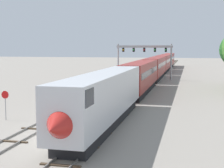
{
  "coord_description": "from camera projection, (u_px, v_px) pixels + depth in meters",
  "views": [
    {
      "loc": [
        9.43,
        -24.27,
        7.11
      ],
      "look_at": [
        1.0,
        12.0,
        3.0
      ],
      "focal_mm": 53.92,
      "sensor_mm": 36.0,
      "label": 1
    }
  ],
  "objects": [
    {
      "name": "ground_plane",
      "position": [
        65.0,
        138.0,
        26.4
      ],
      "size": [
        400.0,
        400.0,
        0.0
      ],
      "primitive_type": "plane",
      "color": "gray"
    },
    {
      "name": "track_main",
      "position": [
        159.0,
        75.0,
        84.03
      ],
      "size": [
        2.6,
        200.0,
        0.16
      ],
      "color": "slate",
      "rests_on": "ground"
    },
    {
      "name": "track_near",
      "position": [
        122.0,
        83.0,
        65.91
      ],
      "size": [
        2.6,
        160.0,
        0.16
      ],
      "color": "slate",
      "rests_on": "ground"
    },
    {
      "name": "passenger_train",
      "position": [
        156.0,
        67.0,
        74.82
      ],
      "size": [
        3.04,
        113.97,
        4.8
      ],
      "color": "silver",
      "rests_on": "ground"
    },
    {
      "name": "signal_gantry",
      "position": [
        144.0,
        53.0,
        72.34
      ],
      "size": [
        12.1,
        0.49,
        7.79
      ],
      "color": "#999BA0",
      "rests_on": "ground"
    },
    {
      "name": "stop_sign",
      "position": [
        5.0,
        101.0,
        32.67
      ],
      "size": [
        0.76,
        0.08,
        2.88
      ],
      "color": "gray",
      "rests_on": "ground"
    }
  ]
}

